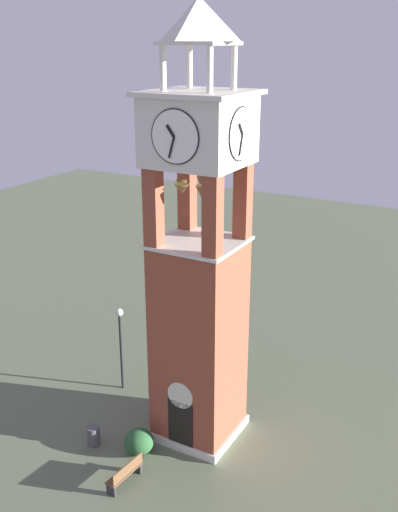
{
  "coord_description": "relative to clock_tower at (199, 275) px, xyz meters",
  "views": [
    {
      "loc": [
        10.08,
        -18.08,
        15.27
      ],
      "look_at": [
        0.0,
        0.0,
        7.77
      ],
      "focal_mm": 41.42,
      "sensor_mm": 36.0,
      "label": 1
    }
  ],
  "objects": [
    {
      "name": "ground",
      "position": [
        0.0,
        0.0,
        -7.01
      ],
      "size": [
        80.0,
        80.0,
        0.0
      ],
      "primitive_type": "plane",
      "color": "#5B664C"
    },
    {
      "name": "clock_tower",
      "position": [
        0.0,
        0.0,
        0.0
      ],
      "size": [
        3.54,
        3.54,
        16.93
      ],
      "color": "brown",
      "rests_on": "ground"
    },
    {
      "name": "park_bench",
      "position": [
        -0.81,
        -4.08,
        -6.53
      ],
      "size": [
        0.57,
        1.63,
        0.95
      ],
      "color": "brown",
      "rests_on": "ground"
    },
    {
      "name": "lamp_post",
      "position": [
        -4.72,
        1.12,
        -4.21
      ],
      "size": [
        0.36,
        0.36,
        4.07
      ],
      "color": "black",
      "rests_on": "ground"
    },
    {
      "name": "trash_bin",
      "position": [
        -3.28,
        -2.83,
        -6.61
      ],
      "size": [
        0.52,
        0.52,
        0.8
      ],
      "primitive_type": "cylinder",
      "color": "#4C4C51",
      "rests_on": "ground"
    },
    {
      "name": "shrub_near_entry",
      "position": [
        -1.37,
        -2.39,
        -6.48
      ],
      "size": [
        1.17,
        1.17,
        1.06
      ],
      "primitive_type": "ellipsoid",
      "color": "#28562D",
      "rests_on": "ground"
    }
  ]
}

